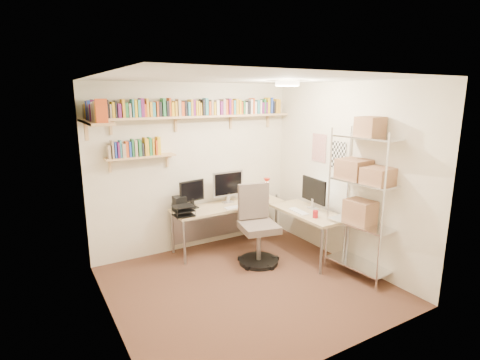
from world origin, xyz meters
name	(u,v)px	position (x,y,z in m)	size (l,w,h in m)	color
ground	(247,285)	(0.00, 0.00, 0.00)	(3.20, 3.20, 0.00)	#41271C
room_shell	(248,163)	(0.00, 0.00, 1.55)	(3.24, 3.04, 2.52)	beige
wall_shelves	(173,117)	(-0.41, 1.30, 2.03)	(3.12, 1.09, 0.80)	tan
corner_desk	(243,208)	(0.51, 0.96, 0.67)	(2.06, 1.74, 1.18)	tan
office_chair	(257,230)	(0.49, 0.52, 0.47)	(0.59, 0.60, 1.11)	black
wire_rack	(363,182)	(1.42, -0.48, 1.26)	(0.48, 0.86, 2.07)	silver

